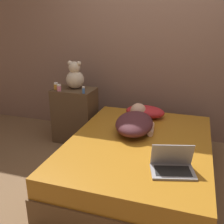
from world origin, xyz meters
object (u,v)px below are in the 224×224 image
at_px(person_lying, 135,122).
at_px(pillow, 145,112).
at_px(bottle_amber, 56,86).
at_px(bottle_pink, 59,88).
at_px(laptop, 172,165).
at_px(teddy_bear, 75,77).
at_px(bottle_blue, 84,90).

bearing_deg(person_lying, pillow, 79.50).
distance_m(bottle_amber, bottle_pink, 0.08).
height_order(laptop, teddy_bear, teddy_bear).
xyz_separation_m(laptop, bottle_pink, (-1.49, 0.96, 0.26)).
bearing_deg(bottle_amber, laptop, -33.05).
xyz_separation_m(laptop, bottle_amber, (-1.55, 1.01, 0.26)).
bearing_deg(laptop, teddy_bear, 124.25).
bearing_deg(teddy_bear, laptop, -40.17).
bearing_deg(pillow, bottle_pink, -172.91).
distance_m(person_lying, teddy_bear, 1.05).
distance_m(bottle_amber, bottle_blue, 0.40).
xyz_separation_m(teddy_bear, bottle_blue, (0.20, -0.19, -0.11)).
height_order(teddy_bear, bottle_pink, teddy_bear).
distance_m(bottle_pink, bottle_blue, 0.33).
height_order(pillow, person_lying, person_lying).
xyz_separation_m(bottle_pink, bottle_blue, (0.33, -0.01, 0.00)).
relative_size(bottle_amber, bottle_pink, 1.07).
relative_size(pillow, laptop, 1.23).
bearing_deg(pillow, bottle_blue, -169.14).
height_order(bottle_amber, bottle_pink, bottle_amber).
bearing_deg(teddy_bear, person_lying, -26.43).
bearing_deg(laptop, person_lying, 107.71).
height_order(person_lying, bottle_amber, bottle_amber).
bearing_deg(bottle_blue, pillow, 10.86).
bearing_deg(laptop, bottle_blue, 124.88).
bearing_deg(bottle_blue, teddy_bear, 136.33).
relative_size(pillow, teddy_bear, 1.31).
bearing_deg(bottle_amber, bottle_blue, -8.17).
bearing_deg(pillow, laptop, -68.58).
height_order(pillow, bottle_blue, bottle_blue).
height_order(pillow, bottle_amber, bottle_amber).
distance_m(person_lying, bottle_pink, 1.09).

